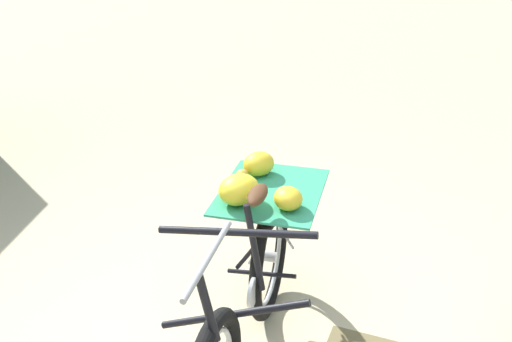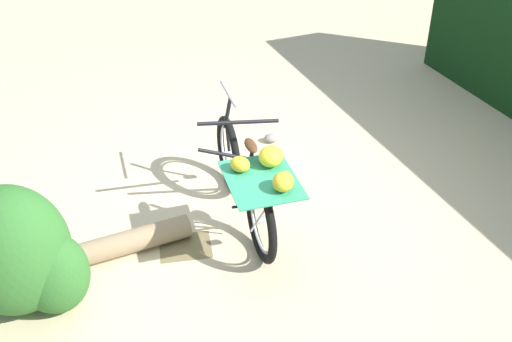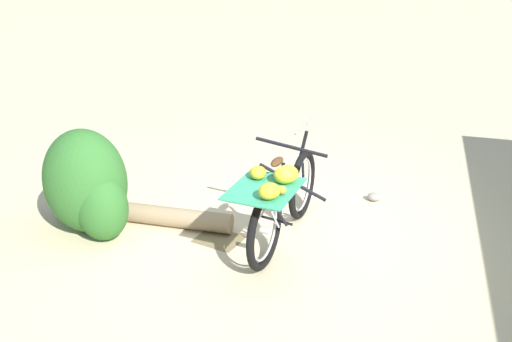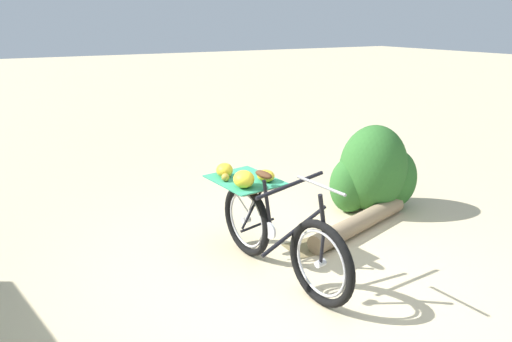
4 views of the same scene
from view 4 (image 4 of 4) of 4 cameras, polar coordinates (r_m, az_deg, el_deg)
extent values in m
plane|color=beige|center=(4.18, 3.59, -14.04)|extent=(60.00, 60.00, 0.00)
torus|color=black|center=(3.81, 8.00, -11.26)|extent=(0.15, 0.73, 0.73)
torus|color=#B7B7BC|center=(3.81, 8.00, -11.26)|extent=(0.09, 0.56, 0.57)
cylinder|color=#B7B7BC|center=(3.81, 8.00, -11.26)|extent=(0.09, 0.07, 0.06)
torus|color=black|center=(4.53, -1.22, -6.07)|extent=(0.15, 0.73, 0.73)
torus|color=#B7B7BC|center=(4.53, -1.22, -6.07)|extent=(0.09, 0.56, 0.57)
cylinder|color=#B7B7BC|center=(4.53, -1.22, -6.07)|extent=(0.09, 0.07, 0.06)
cylinder|color=black|center=(3.94, 4.82, -7.36)|extent=(0.70, 0.11, 0.30)
cylinder|color=black|center=(3.84, 4.30, -1.74)|extent=(0.71, 0.12, 0.11)
cylinder|color=black|center=(4.17, 1.42, -4.21)|extent=(0.12, 0.05, 0.49)
cylinder|color=black|center=(4.39, 0.20, -6.72)|extent=(0.38, 0.07, 0.05)
cylinder|color=black|center=(4.33, -0.11, -3.99)|extent=(0.32, 0.06, 0.47)
cylinder|color=black|center=(3.73, 8.20, -9.31)|extent=(0.05, 0.03, 0.30)
cylinder|color=black|center=(3.62, 8.19, -5.01)|extent=(0.10, 0.05, 0.30)
cylinder|color=gray|center=(3.56, 8.01, -1.79)|extent=(0.08, 0.52, 0.02)
ellipsoid|color=#4C2D19|center=(4.12, 0.94, -0.44)|extent=(0.11, 0.23, 0.06)
cylinder|color=#B7B7BC|center=(4.24, 1.72, -7.40)|extent=(0.04, 0.16, 0.16)
cylinder|color=#B7B7BC|center=(4.39, -0.53, -4.22)|extent=(0.20, 0.04, 0.39)
cylinder|color=#B7B7BC|center=(4.55, -2.07, -3.40)|extent=(0.24, 0.04, 0.39)
cube|color=brown|center=(4.40, -1.41, -1.33)|extent=(0.51, 0.65, 0.02)
cube|color=#33936B|center=(4.40, -1.41, -1.11)|extent=(0.61, 0.74, 0.01)
ellipsoid|color=gold|center=(4.32, 1.22, -0.59)|extent=(0.21, 0.22, 0.11)
ellipsoid|color=yellow|center=(4.16, -1.52, -1.01)|extent=(0.26, 0.28, 0.16)
ellipsoid|color=gold|center=(4.45, -3.92, 0.11)|extent=(0.22, 0.24, 0.14)
sphere|color=#B29333|center=(4.34, -3.82, -0.80)|extent=(0.08, 0.08, 0.08)
cylinder|color=#937A5B|center=(5.24, 12.72, -6.23)|extent=(1.58, 0.61, 0.20)
ellipsoid|color=#2D6628|center=(5.72, 14.31, 0.31)|extent=(0.85, 0.76, 1.06)
ellipsoid|color=#2D6628|center=(5.92, 16.69, -0.91)|extent=(0.58, 0.52, 0.74)
ellipsoid|color=#2D6628|center=(5.66, 11.66, -1.67)|extent=(0.53, 0.48, 0.69)
cylinder|color=#4C3823|center=(5.85, 13.99, -3.64)|extent=(0.08, 0.08, 0.21)
cube|color=olive|center=(4.84, 6.50, -9.32)|extent=(0.44, 0.36, 0.01)
camera|label=1|loc=(3.05, 41.79, 13.86)|focal=40.38mm
camera|label=2|loc=(8.11, -11.00, 26.88)|focal=43.51mm
camera|label=3|loc=(7.35, -31.45, 19.27)|focal=37.99mm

